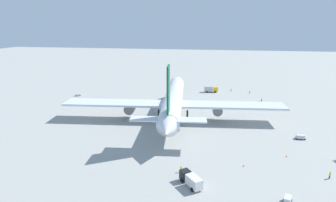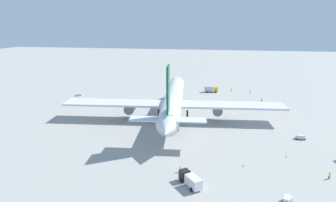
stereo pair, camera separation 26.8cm
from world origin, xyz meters
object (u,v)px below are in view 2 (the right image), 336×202
object	(u,v)px
baggage_cart_0	(78,95)
ground_worker_1	(250,92)
service_truck_2	(190,180)
baggage_cart_2	(300,137)
baggage_cart_1	(287,200)
ground_worker_3	(262,99)
service_truck_1	(211,89)
traffic_cone_2	(243,166)
airliner	(173,101)
ground_worker_2	(231,90)
ground_worker_4	(181,169)
traffic_cone_0	(286,156)
traffic_cone_1	(106,88)
ground_worker_0	(329,175)

from	to	relation	value
baggage_cart_0	ground_worker_1	distance (m)	87.59
service_truck_2	baggage_cart_2	world-z (taller)	service_truck_2
baggage_cart_1	ground_worker_3	bearing A→B (deg)	-3.78
service_truck_2	ground_worker_3	world-z (taller)	service_truck_2
service_truck_1	service_truck_2	size ratio (longest dim) A/B	1.11
baggage_cart_2	baggage_cart_1	bearing A→B (deg)	162.38
traffic_cone_2	airliner	bearing A→B (deg)	35.06
ground_worker_2	baggage_cart_2	bearing A→B (deg)	-163.03
baggage_cart_0	traffic_cone_2	xyz separation A→B (m)	(-59.86, -76.04, -0.39)
baggage_cart_0	ground_worker_3	world-z (taller)	ground_worker_3
ground_worker_1	ground_worker_4	world-z (taller)	ground_worker_4
baggage_cart_0	traffic_cone_0	bearing A→B (deg)	-120.76
service_truck_2	traffic_cone_0	xyz separation A→B (m)	(18.77, -23.98, -1.26)
service_truck_1	traffic_cone_1	bearing A→B (deg)	92.53
traffic_cone_1	baggage_cart_2	bearing A→B (deg)	-122.78
ground_worker_2	airliner	bearing A→B (deg)	155.49
ground_worker_3	traffic_cone_1	distance (m)	82.07
service_truck_2	baggage_cart_2	distance (m)	44.85
ground_worker_2	traffic_cone_1	distance (m)	68.29
traffic_cone_2	ground_worker_4	bearing A→B (deg)	110.43
baggage_cart_0	baggage_cart_2	distance (m)	102.31
baggage_cart_0	ground_worker_0	size ratio (longest dim) A/B	1.65
baggage_cart_2	ground_worker_2	world-z (taller)	ground_worker_2
ground_worker_2	traffic_cone_1	size ratio (longest dim) A/B	3.06
ground_worker_1	baggage_cart_0	bearing A→B (deg)	104.11
traffic_cone_0	ground_worker_4	bearing A→B (deg)	116.12
ground_worker_2	ground_worker_4	world-z (taller)	ground_worker_4
ground_worker_4	traffic_cone_2	size ratio (longest dim) A/B	3.12
airliner	traffic_cone_1	world-z (taller)	airliner
baggage_cart_2	ground_worker_1	size ratio (longest dim) A/B	2.14
baggage_cart_2	ground_worker_3	xyz separation A→B (m)	(44.41, 5.92, 0.15)
ground_worker_4	traffic_cone_2	distance (m)	16.15
service_truck_1	ground_worker_0	world-z (taller)	service_truck_1
ground_worker_3	ground_worker_4	distance (m)	76.63
traffic_cone_1	ground_worker_3	bearing A→B (deg)	-98.20
baggage_cart_2	ground_worker_1	xyz separation A→B (m)	(59.90, 9.82, 0.10)
airliner	ground_worker_2	size ratio (longest dim) A/B	48.22
service_truck_2	ground_worker_2	distance (m)	96.16
airliner	baggage_cart_1	distance (m)	57.14
baggage_cart_0	ground_worker_4	bearing A→B (deg)	-137.08
service_truck_1	traffic_cone_1	size ratio (longest dim) A/B	12.87
ground_worker_2	ground_worker_4	bearing A→B (deg)	170.74
airliner	service_truck_1	world-z (taller)	airliner
traffic_cone_1	traffic_cone_2	bearing A→B (deg)	-138.53
baggage_cart_0	ground_worker_1	size ratio (longest dim) A/B	1.72
traffic_cone_0	baggage_cart_0	bearing A→B (deg)	59.24
traffic_cone_2	baggage_cart_1	bearing A→B (deg)	-151.56
ground_worker_3	baggage_cart_1	bearing A→B (deg)	176.22
ground_worker_3	ground_worker_4	world-z (taller)	ground_worker_3
traffic_cone_0	traffic_cone_2	xyz separation A→B (m)	(-7.58, 11.82, 0.00)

